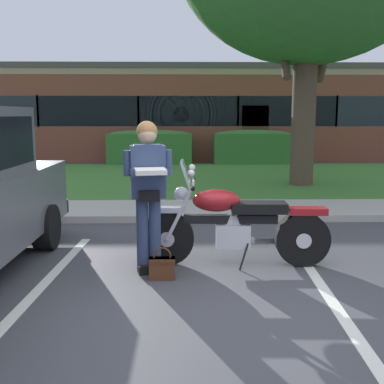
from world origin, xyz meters
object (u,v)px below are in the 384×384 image
object	(u,v)px
rider_person	(148,185)
brick_building	(147,113)
motorcycle	(241,225)
hedge_center_left	(253,146)
hedge_left	(150,147)
handbag	(162,266)

from	to	relation	value
rider_person	brick_building	bearing A→B (deg)	94.10
motorcycle	hedge_center_left	xyz separation A→B (m)	(1.82, 11.25, 0.16)
brick_building	hedge_center_left	bearing A→B (deg)	-52.01
hedge_center_left	brick_building	world-z (taller)	brick_building
rider_person	hedge_left	xyz separation A→B (m)	(-0.75, 11.49, -0.36)
handbag	rider_person	bearing A→B (deg)	123.29
rider_person	motorcycle	bearing A→B (deg)	12.57
rider_person	handbag	distance (m)	0.91
hedge_left	brick_building	bearing A→B (deg)	94.86
motorcycle	handbag	distance (m)	1.09
hedge_left	hedge_center_left	bearing A→B (deg)	0.00
hedge_center_left	motorcycle	bearing A→B (deg)	-99.21
handbag	hedge_center_left	bearing A→B (deg)	76.84
hedge_center_left	brick_building	xyz separation A→B (m)	(-4.10, 5.25, 1.17)
handbag	hedge_left	xyz separation A→B (m)	(-0.91, 11.73, 0.51)
hedge_left	brick_building	size ratio (longest dim) A/B	0.14
motorcycle	hedge_center_left	size ratio (longest dim) A/B	0.81
handbag	brick_building	xyz separation A→B (m)	(-1.36, 16.98, 1.68)
motorcycle	hedge_left	world-z (taller)	motorcycle
handbag	hedge_left	size ratio (longest dim) A/B	0.12
brick_building	handbag	bearing A→B (deg)	-85.44
hedge_center_left	brick_building	size ratio (longest dim) A/B	0.13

